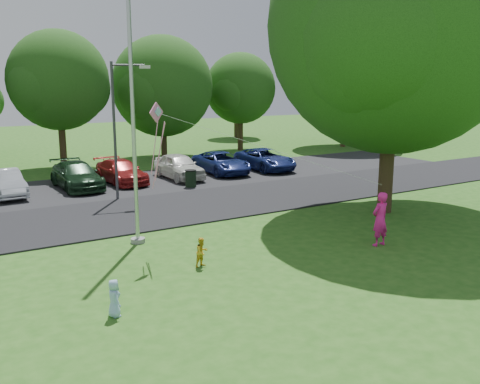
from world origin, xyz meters
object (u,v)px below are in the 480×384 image
child_yellow (202,252)px  kite (163,127)px  flagpole (133,124)px  big_tree (394,34)px  trash_can (191,179)px  woman (380,219)px  street_lamp (120,118)px  child_blue (114,298)px

child_yellow → kite: 4.11m
flagpole → big_tree: (10.70, -1.42, 3.27)m
flagpole → trash_can: flagpole is taller
woman → kite: kite is taller
street_lamp → woman: size_ratio=3.43×
trash_can → woman: bearing=-85.6°
trash_can → child_yellow: bearing=-115.1°
flagpole → big_tree: big_tree is taller
trash_can → child_yellow: 12.34m
street_lamp → kite: (-1.58, -8.53, 0.27)m
kite → street_lamp: bearing=51.7°
street_lamp → child_blue: (-4.65, -12.36, -3.41)m
woman → child_yellow: bearing=-15.6°
big_tree → child_blue: big_tree is taller
flagpole → street_lamp: flagpole is taller
child_blue → kite: bearing=-42.3°
child_blue → kite: size_ratio=0.13×
flagpole → child_blue: size_ratio=10.71×
street_lamp → child_blue: 13.64m
woman → child_yellow: woman is taller
big_tree → kite: big_tree is taller
child_blue → child_yellow: bearing=-63.1°
street_lamp → big_tree: big_tree is taller
street_lamp → kite: street_lamp is taller
flagpole → woman: (6.95, -4.70, -3.23)m
trash_can → child_yellow: size_ratio=1.07×
flagpole → kite: size_ratio=1.42×
flagpole → trash_can: 10.51m
kite → trash_can: bearing=31.3°
trash_can → woman: 12.55m
flagpole → child_yellow: bearing=-77.1°
trash_can → big_tree: bearing=-63.0°
big_tree → kite: (-10.32, -0.16, -3.30)m
kite → child_blue: bearing=-156.5°
child_yellow → street_lamp: bearing=69.4°
woman → big_tree: bearing=-142.2°
flagpole → street_lamp: size_ratio=1.55×
woman → street_lamp: bearing=-70.3°
child_yellow → child_blue: 4.01m
street_lamp → woman: street_lamp is taller
woman → kite: 7.95m
big_tree → woman: bearing=-138.7°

